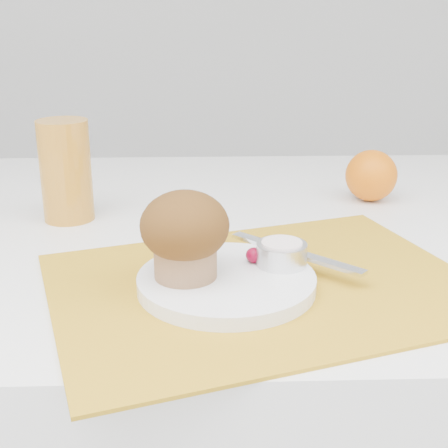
{
  "coord_description": "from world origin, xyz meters",
  "views": [
    {
      "loc": [
        -0.02,
        -0.79,
        1.05
      ],
      "look_at": [
        0.0,
        -0.1,
        0.8
      ],
      "focal_mm": 50.0,
      "sensor_mm": 36.0,
      "label": 1
    }
  ],
  "objects_px": {
    "table": "(218,437)",
    "muffin": "(185,233)",
    "orange": "(371,176)",
    "juice_glass": "(66,171)",
    "plate": "(226,282)"
  },
  "relations": [
    {
      "from": "table",
      "to": "muffin",
      "type": "relative_size",
      "value": 12.6
    },
    {
      "from": "orange",
      "to": "muffin",
      "type": "height_order",
      "value": "muffin"
    },
    {
      "from": "juice_glass",
      "to": "table",
      "type": "bearing_deg",
      "value": -5.89
    },
    {
      "from": "plate",
      "to": "orange",
      "type": "distance_m",
      "value": 0.41
    },
    {
      "from": "muffin",
      "to": "table",
      "type": "bearing_deg",
      "value": 80.18
    },
    {
      "from": "muffin",
      "to": "plate",
      "type": "bearing_deg",
      "value": 1.21
    },
    {
      "from": "juice_glass",
      "to": "muffin",
      "type": "distance_m",
      "value": 0.31
    },
    {
      "from": "table",
      "to": "plate",
      "type": "height_order",
      "value": "plate"
    },
    {
      "from": "plate",
      "to": "orange",
      "type": "xyz_separation_m",
      "value": [
        0.24,
        0.33,
        0.03
      ]
    },
    {
      "from": "plate",
      "to": "juice_glass",
      "type": "bearing_deg",
      "value": 131.36
    },
    {
      "from": "table",
      "to": "muffin",
      "type": "height_order",
      "value": "muffin"
    },
    {
      "from": "table",
      "to": "orange",
      "type": "bearing_deg",
      "value": 21.75
    },
    {
      "from": "plate",
      "to": "orange",
      "type": "relative_size",
      "value": 2.41
    },
    {
      "from": "muffin",
      "to": "juice_glass",
      "type": "bearing_deg",
      "value": 125.03
    },
    {
      "from": "plate",
      "to": "table",
      "type": "bearing_deg",
      "value": 91.16
    }
  ]
}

